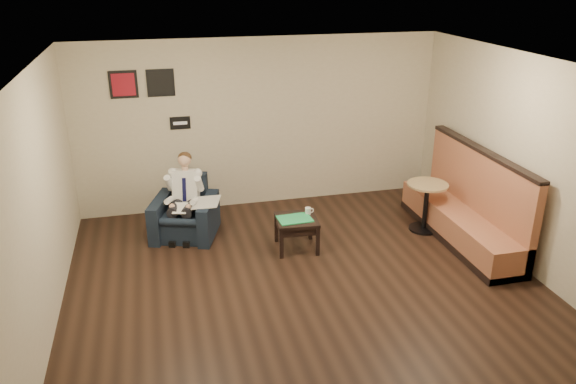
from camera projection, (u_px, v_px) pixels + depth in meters
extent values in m
plane|color=black|center=(309.00, 292.00, 7.07)|extent=(6.00, 6.00, 0.00)
cube|color=beige|center=(260.00, 124.00, 9.24)|extent=(6.00, 0.02, 2.80)
cube|color=beige|center=(431.00, 347.00, 3.85)|extent=(6.00, 0.02, 2.80)
cube|color=beige|center=(36.00, 215.00, 5.88)|extent=(0.02, 6.00, 2.80)
cube|color=beige|center=(535.00, 168.00, 7.21)|extent=(0.02, 6.00, 2.80)
cube|color=white|center=(313.00, 68.00, 6.02)|extent=(6.00, 6.00, 0.02)
cube|color=black|center=(180.00, 123.00, 8.90)|extent=(0.32, 0.02, 0.20)
cube|color=maroon|center=(123.00, 85.00, 8.48)|extent=(0.42, 0.03, 0.42)
cube|color=black|center=(161.00, 83.00, 8.60)|extent=(0.42, 0.03, 0.42)
cube|color=black|center=(184.00, 209.00, 8.41)|extent=(1.14, 1.14, 0.87)
cube|color=white|center=(180.00, 208.00, 8.18)|extent=(0.26, 0.32, 0.01)
cube|color=silver|center=(206.00, 202.00, 8.24)|extent=(0.49, 0.56, 0.01)
cube|color=black|center=(297.00, 233.00, 8.09)|extent=(0.63, 0.63, 0.47)
cube|color=#26C168|center=(295.00, 219.00, 7.97)|extent=(0.49, 0.36, 0.01)
cylinder|color=white|center=(308.00, 211.00, 8.12)|extent=(0.09, 0.09, 0.10)
cube|color=black|center=(298.00, 213.00, 8.16)|extent=(0.16, 0.11, 0.01)
cube|color=#9F5B3D|center=(463.00, 197.00, 8.20)|extent=(0.64, 2.66, 1.36)
cylinder|color=#A18457|center=(426.00, 207.00, 8.60)|extent=(0.69, 0.69, 0.77)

